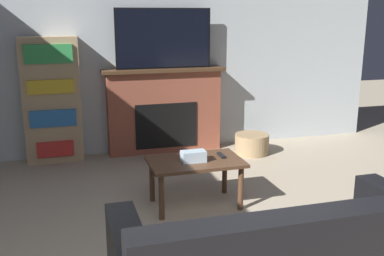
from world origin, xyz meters
The scene contains 8 objects.
wall_back centered at (0.00, 4.26, 1.35)m, with size 6.33×0.06×2.70m.
fireplace centered at (0.17, 4.12, 0.54)m, with size 1.55×0.28×1.08m.
tv centered at (0.17, 4.10, 1.45)m, with size 1.20×0.03×0.73m.
coffee_table centered at (0.06, 2.35, 0.38)m, with size 0.85×0.54×0.44m.
tissue_box centered at (0.03, 2.31, 0.49)m, with size 0.22×0.12×0.10m.
remote_control centered at (0.32, 2.39, 0.45)m, with size 0.04×0.15×0.02m.
bookshelf centered at (-1.19, 4.10, 0.75)m, with size 0.66×0.29×1.49m.
storage_basket centered at (1.21, 3.70, 0.13)m, with size 0.43×0.43×0.25m.
Camera 1 is at (-1.06, -1.39, 1.73)m, focal length 42.00 mm.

